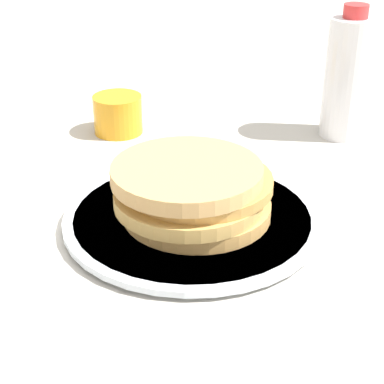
% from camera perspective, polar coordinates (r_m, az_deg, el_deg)
% --- Properties ---
extents(ground_plane, '(4.00, 4.00, 0.00)m').
position_cam_1_polar(ground_plane, '(0.71, -1.02, -2.76)').
color(ground_plane, '#BCB7AD').
extents(plate, '(0.28, 0.28, 0.01)m').
position_cam_1_polar(plate, '(0.71, -0.00, -2.36)').
color(plate, silver).
rests_on(plate, ground_plane).
extents(pancake_stack, '(0.18, 0.17, 0.06)m').
position_cam_1_polar(pancake_stack, '(0.69, 0.05, 0.14)').
color(pancake_stack, tan).
rests_on(pancake_stack, plate).
extents(juice_glass, '(0.07, 0.07, 0.06)m').
position_cam_1_polar(juice_glass, '(0.94, -6.60, 6.88)').
color(juice_glass, orange).
rests_on(juice_glass, ground_plane).
extents(water_bottle_near, '(0.07, 0.07, 0.19)m').
position_cam_1_polar(water_bottle_near, '(0.93, 13.72, 9.91)').
color(water_bottle_near, white).
rests_on(water_bottle_near, ground_plane).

